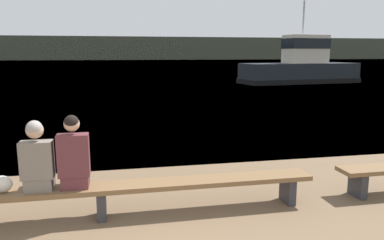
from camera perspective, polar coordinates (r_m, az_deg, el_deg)
name	(u,v)px	position (r m, az deg, el deg)	size (l,w,h in m)	color
water_surface	(116,60)	(127.43, -11.51, 8.97)	(240.00, 240.00, 0.00)	teal
far_shoreline	(116,48)	(132.15, -11.58, 10.65)	(600.00, 12.00, 7.59)	#424738
bench_main	(101,192)	(5.55, -13.68, -10.59)	(6.31, 0.43, 0.48)	brown
person_left	(37,159)	(5.49, -22.53, -5.54)	(0.42, 0.40, 0.98)	#70665B
person_right	(74,156)	(5.41, -17.58, -5.30)	(0.42, 0.39, 1.04)	#56282D
shopping_bag	(1,184)	(5.70, -27.07, -8.71)	(0.29, 0.17, 0.24)	beige
tugboat_red	(301,68)	(30.70, 16.24, 7.62)	(9.72, 4.14, 6.22)	black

